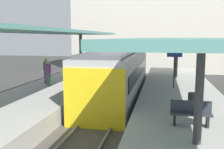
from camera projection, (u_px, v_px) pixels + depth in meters
The scene contains 15 objects.
ground_plane at pixel (106, 117), 13.03m from camera, with size 80.00×80.00×0.00m, color #383835.
platform_left at pixel (37, 104), 13.69m from camera, with size 4.40×28.00×1.00m, color #ADA8A0.
platform_right at pixel (183, 112), 12.23m from camera, with size 4.40×28.00×1.00m, color #ADA8A0.
track_ballast at pixel (106, 116), 13.02m from camera, with size 3.20×28.00×0.20m, color #4C4742.
rail_near_side at pixel (92, 112), 13.13m from camera, with size 0.08×28.00×0.14m, color slate.
rail_far_side at pixel (120, 113), 12.85m from camera, with size 0.08×28.00×0.14m, color slate.
commuter_train at pixel (119, 74), 16.58m from camera, with size 2.78×12.40×3.10m.
canopy_left at pixel (46, 32), 14.49m from camera, with size 4.18×21.00×3.46m.
canopy_right at pixel (184, 40), 13.10m from camera, with size 4.18×21.00×3.03m.
platform_bench at pixel (191, 112), 8.88m from camera, with size 1.40×0.41×0.86m.
platform_sign at pixel (174, 61), 15.34m from camera, with size 0.90×0.08×2.21m.
litter_bin at pixel (193, 103), 10.47m from camera, with size 0.44×0.44×0.80m, color #2D2D30.
passenger_near_bench at pixel (46, 71), 16.93m from camera, with size 0.36×0.36×1.66m.
passenger_mid_platform at pixel (48, 73), 16.21m from camera, with size 0.36×0.36×1.58m.
station_building_backdrop at pixel (149, 26), 31.46m from camera, with size 18.00×6.00×11.00m, color beige.
Camera 1 is at (2.75, -12.28, 4.05)m, focal length 40.94 mm.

